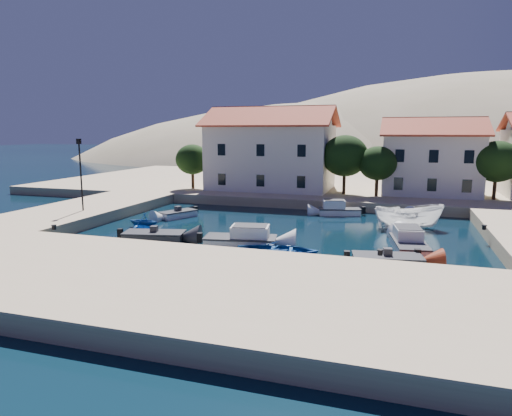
# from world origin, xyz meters

# --- Properties ---
(ground) EXTENTS (400.00, 400.00, 0.00)m
(ground) POSITION_xyz_m (0.00, 0.00, 0.00)
(ground) COLOR black
(ground) RESTS_ON ground
(quay_south) EXTENTS (52.00, 12.00, 1.00)m
(quay_south) POSITION_xyz_m (0.00, -6.00, 0.50)
(quay_south) COLOR tan
(quay_south) RESTS_ON ground
(quay_west) EXTENTS (8.00, 20.00, 1.00)m
(quay_west) POSITION_xyz_m (-19.00, 10.00, 0.50)
(quay_west) COLOR tan
(quay_west) RESTS_ON ground
(quay_north) EXTENTS (80.00, 36.00, 1.00)m
(quay_north) POSITION_xyz_m (2.00, 38.00, 0.50)
(quay_north) COLOR tan
(quay_north) RESTS_ON ground
(hills) EXTENTS (254.00, 176.00, 99.00)m
(hills) POSITION_xyz_m (20.64, 123.62, -23.40)
(hills) COLOR gray
(hills) RESTS_ON ground
(building_left) EXTENTS (14.70, 9.45, 9.70)m
(building_left) POSITION_xyz_m (-6.00, 28.00, 5.94)
(building_left) COLOR white
(building_left) RESTS_ON quay_north
(building_mid) EXTENTS (10.50, 8.40, 8.30)m
(building_mid) POSITION_xyz_m (12.00, 29.00, 5.22)
(building_mid) COLOR white
(building_mid) RESTS_ON quay_north
(trees) EXTENTS (37.30, 5.30, 6.45)m
(trees) POSITION_xyz_m (4.51, 25.46, 4.84)
(trees) COLOR #382314
(trees) RESTS_ON quay_north
(lamppost) EXTENTS (0.35, 0.25, 6.22)m
(lamppost) POSITION_xyz_m (-17.50, 8.00, 4.75)
(lamppost) COLOR black
(lamppost) RESTS_ON quay_west
(bollards) EXTENTS (29.36, 9.56, 0.30)m
(bollards) POSITION_xyz_m (2.80, 3.87, 1.15)
(bollards) COLOR black
(bollards) RESTS_ON ground
(motorboat_grey_sw) EXTENTS (4.69, 2.86, 1.25)m
(motorboat_grey_sw) POSITION_xyz_m (-8.05, 3.80, 0.29)
(motorboat_grey_sw) COLOR #303135
(motorboat_grey_sw) RESTS_ON ground
(cabin_cruiser_south) EXTENTS (5.26, 2.97, 1.60)m
(cabin_cruiser_south) POSITION_xyz_m (-1.53, 4.25, 0.48)
(cabin_cruiser_south) COLOR white
(cabin_cruiser_south) RESTS_ON ground
(rowboat_south) EXTENTS (5.82, 4.64, 1.08)m
(rowboat_south) POSITION_xyz_m (1.70, 2.06, 0.00)
(rowboat_south) COLOR #1C509B
(rowboat_south) RESTS_ON ground
(motorboat_red_se) EXTENTS (4.30, 2.51, 1.25)m
(motorboat_red_se) POSITION_xyz_m (8.38, 2.37, 0.29)
(motorboat_red_se) COLOR maroon
(motorboat_red_se) RESTS_ON ground
(cabin_cruiser_east) EXTENTS (2.75, 5.21, 1.60)m
(cabin_cruiser_east) POSITION_xyz_m (9.65, 6.55, 0.48)
(cabin_cruiser_east) COLOR white
(cabin_cruiser_east) RESTS_ON ground
(boat_east) EXTENTS (5.94, 3.38, 2.16)m
(boat_east) POSITION_xyz_m (9.70, 13.69, 0.00)
(boat_east) COLOR white
(boat_east) RESTS_ON ground
(motorboat_white_ne) EXTENTS (2.33, 3.44, 1.25)m
(motorboat_white_ne) POSITION_xyz_m (10.69, 17.83, 0.30)
(motorboat_white_ne) COLOR white
(motorboat_white_ne) RESTS_ON ground
(rowboat_west) EXTENTS (2.79, 2.45, 1.39)m
(rowboat_west) POSITION_xyz_m (-11.18, 7.47, 0.00)
(rowboat_west) COLOR #1C509B
(rowboat_west) RESTS_ON ground
(motorboat_white_west) EXTENTS (2.95, 3.77, 1.25)m
(motorboat_white_west) POSITION_xyz_m (-10.49, 12.29, 0.30)
(motorboat_white_west) COLOR white
(motorboat_white_west) RESTS_ON ground
(cabin_cruiser_north) EXTENTS (4.16, 2.54, 1.60)m
(cabin_cruiser_north) POSITION_xyz_m (3.51, 18.13, 0.48)
(cabin_cruiser_north) COLOR white
(cabin_cruiser_north) RESTS_ON ground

